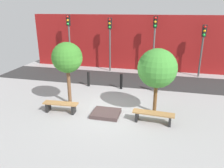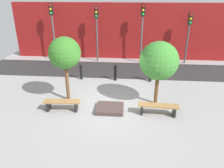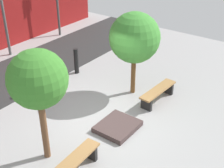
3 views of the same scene
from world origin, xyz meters
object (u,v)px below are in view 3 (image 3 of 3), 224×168
(bench_left, at_px, (75,162))
(tree_behind_left_bench, at_px, (38,80))
(tree_behind_right_bench, at_px, (135,38))
(planter_bed, at_px, (118,126))
(bench_right, at_px, (158,92))
(bollard_center, at_px, (76,61))
(bollard_left, at_px, (38,82))

(bench_left, xyz_separation_m, tree_behind_left_bench, (0.00, 1.03, 2.01))
(tree_behind_right_bench, bearing_deg, planter_bed, -158.54)
(bench_left, xyz_separation_m, tree_behind_right_bench, (4.22, 1.03, 1.76))
(bench_left, height_order, bench_right, bench_left)
(bench_right, height_order, tree_behind_left_bench, tree_behind_left_bench)
(bench_left, bearing_deg, bollard_center, 38.40)
(tree_behind_right_bench, bearing_deg, tree_behind_left_bench, 180.00)
(bench_left, relative_size, planter_bed, 1.33)
(tree_behind_left_bench, xyz_separation_m, tree_behind_right_bench, (4.22, -0.00, -0.25))
(bench_left, relative_size, bollard_left, 1.76)
(bollard_left, bearing_deg, bench_left, -119.62)
(planter_bed, height_order, tree_behind_right_bench, tree_behind_right_bench)
(tree_behind_left_bench, height_order, bollard_center, tree_behind_left_bench)
(bollard_left, bearing_deg, planter_bed, -90.00)
(bollard_center, bearing_deg, tree_behind_left_bench, -147.22)
(bench_left, xyz_separation_m, bench_right, (4.22, -0.00, 0.00))
(planter_bed, distance_m, tree_behind_left_bench, 3.20)
(tree_behind_right_bench, bearing_deg, bollard_center, 91.22)
(planter_bed, relative_size, tree_behind_left_bench, 0.39)
(tree_behind_right_bench, height_order, bollard_left, tree_behind_right_bench)
(tree_behind_right_bench, bearing_deg, bench_right, -90.00)
(planter_bed, height_order, bollard_center, bollard_center)
(bench_left, height_order, planter_bed, bench_left)
(tree_behind_left_bench, bearing_deg, bollard_left, 51.80)
(bench_left, bearing_deg, tree_behind_right_bench, 10.40)
(tree_behind_left_bench, bearing_deg, tree_behind_right_bench, -0.00)
(bollard_center, bearing_deg, bench_left, -138.29)
(bench_right, bearing_deg, tree_behind_left_bench, 169.60)
(bench_left, bearing_deg, bollard_left, 57.06)
(bench_left, height_order, tree_behind_right_bench, tree_behind_right_bench)
(bench_left, height_order, bollard_left, bollard_left)
(bench_left, relative_size, bench_right, 0.93)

